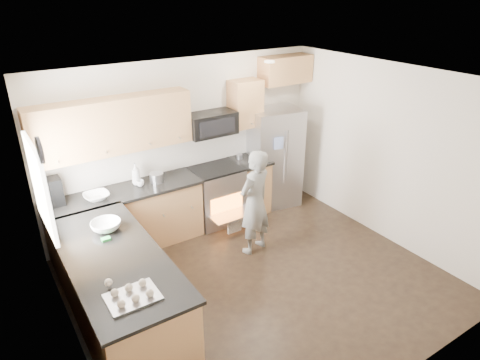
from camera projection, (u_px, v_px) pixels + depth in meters
ground at (259, 281)px, 5.61m from camera, size 4.50×4.50×0.00m
room_shell at (258, 163)px, 4.90m from camera, size 4.54×4.04×2.62m
back_cabinet_run at (158, 178)px, 6.24m from camera, size 4.45×0.64×2.50m
peninsula at (118, 290)px, 4.73m from camera, size 0.96×2.36×1.03m
stove_range at (216, 183)px, 6.79m from camera, size 0.76×0.97×1.79m
refrigerator at (274, 158)px, 7.29m from camera, size 0.93×0.78×1.69m
person at (255, 203)px, 5.96m from camera, size 0.64×0.51×1.55m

